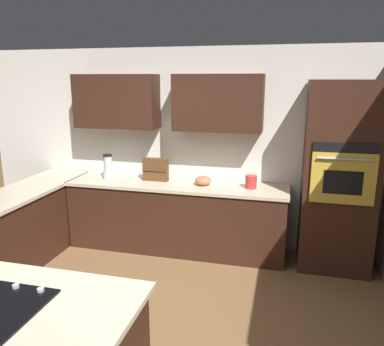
% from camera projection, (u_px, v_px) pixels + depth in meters
% --- Properties ---
extents(ground_plane, '(14.00, 14.00, 0.00)m').
position_uv_depth(ground_plane, '(134.00, 329.00, 3.44)').
color(ground_plane, brown).
extents(wall_back, '(6.00, 0.44, 2.60)m').
position_uv_depth(wall_back, '(185.00, 137.00, 5.04)').
color(wall_back, white).
rests_on(wall_back, ground).
extents(lower_cabinets_back, '(2.80, 0.60, 0.86)m').
position_uv_depth(lower_cabinets_back, '(176.00, 218.00, 4.98)').
color(lower_cabinets_back, '#381E14').
rests_on(lower_cabinets_back, ground).
extents(countertop_back, '(2.84, 0.64, 0.04)m').
position_uv_depth(countertop_back, '(176.00, 185.00, 4.88)').
color(countertop_back, beige).
rests_on(countertop_back, lower_cabinets_back).
extents(lower_cabinets_side, '(0.60, 2.90, 0.86)m').
position_uv_depth(lower_cabinets_side, '(1.00, 241.00, 4.29)').
color(lower_cabinets_side, '#381E14').
rests_on(lower_cabinets_side, ground).
extents(wall_oven, '(0.80, 0.66, 2.20)m').
position_uv_depth(wall_oven, '(339.00, 178.00, 4.36)').
color(wall_oven, '#381E14').
rests_on(wall_oven, ground).
extents(blender, '(0.15, 0.15, 0.33)m').
position_uv_depth(blender, '(108.00, 168.00, 5.08)').
color(blender, beige).
rests_on(blender, countertop_back).
extents(mixing_bowl, '(0.21, 0.21, 0.12)m').
position_uv_depth(mixing_bowl, '(203.00, 180.00, 4.79)').
color(mixing_bowl, '#CC724C').
rests_on(mixing_bowl, countertop_back).
extents(spice_rack, '(0.33, 0.11, 0.30)m').
position_uv_depth(spice_rack, '(156.00, 170.00, 4.98)').
color(spice_rack, brown).
rests_on(spice_rack, countertop_back).
extents(kettle, '(0.14, 0.14, 0.16)m').
position_uv_depth(kettle, '(251.00, 182.00, 4.65)').
color(kettle, red).
rests_on(kettle, countertop_back).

